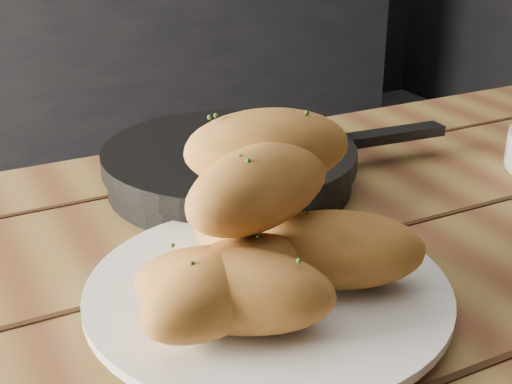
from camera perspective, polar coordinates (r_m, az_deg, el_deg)
counter at (r=2.79m, az=-17.74°, el=10.12°), size 2.80×0.60×0.90m
plate at (r=0.57m, az=0.94°, el=-8.15°), size 0.29×0.29×0.02m
bread_rolls at (r=0.53m, az=0.30°, el=-3.14°), size 0.25×0.23×0.13m
skillet at (r=0.78m, az=-1.96°, el=2.09°), size 0.41×0.27×0.05m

